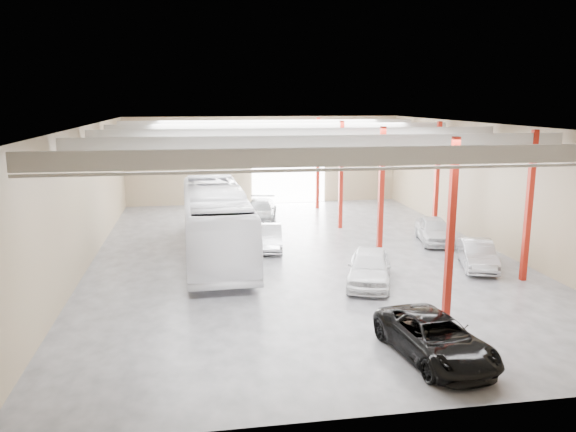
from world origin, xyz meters
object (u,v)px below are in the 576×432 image
object	(u,v)px
car_row_a	(370,267)
car_row_b	(269,237)
car_row_c	(260,211)
car_right_far	(434,230)
coach_bus	(216,222)
car_right_near	(477,254)
black_sedan	(435,338)

from	to	relation	value
car_row_a	car_row_b	size ratio (longest dim) A/B	1.15
car_row_c	car_right_far	world-z (taller)	car_right_far
car_row_a	car_right_far	distance (m)	9.09
coach_bus	car_row_a	size ratio (longest dim) A/B	2.88
car_row_a	car_right_far	size ratio (longest dim) A/B	1.07
car_row_b	car_row_c	bearing A→B (deg)	93.82
car_right_far	car_right_near	bearing A→B (deg)	-77.95
black_sedan	car_row_a	world-z (taller)	car_row_a
car_row_c	black_sedan	bearing A→B (deg)	-70.47
black_sedan	car_right_near	xyz separation A→B (m)	(6.29, 9.16, -0.00)
car_row_b	coach_bus	bearing A→B (deg)	-154.90
car_right_near	car_right_far	world-z (taller)	car_right_far
coach_bus	car_row_b	bearing A→B (deg)	17.18
car_row_b	car_row_a	bearing A→B (deg)	-54.81
black_sedan	car_row_a	size ratio (longest dim) A/B	1.06
car_right_near	car_right_far	xyz separation A→B (m)	(0.00, 5.20, 0.05)
coach_bus	car_right_far	bearing A→B (deg)	2.65
black_sedan	car_right_far	xyz separation A→B (m)	(6.29, 14.36, 0.05)
car_row_a	car_right_far	xyz separation A→B (m)	(6.10, 6.74, -0.06)
car_row_b	car_right_near	xyz separation A→B (m)	(9.82, -5.34, 0.02)
car_row_a	car_right_near	xyz separation A→B (m)	(6.10, 1.54, -0.11)
car_row_c	car_right_near	size ratio (longest dim) A/B	1.20
coach_bus	car_right_far	world-z (taller)	coach_bus
coach_bus	black_sedan	world-z (taller)	coach_bus
black_sedan	car_row_b	size ratio (longest dim) A/B	1.23
car_row_a	car_row_b	bearing A→B (deg)	138.02
car_row_b	car_right_near	size ratio (longest dim) A/B	0.97
car_row_a	car_right_far	bearing A→B (deg)	67.46
coach_bus	car_row_c	xyz separation A→B (m)	(3.39, 8.50, -1.17)
coach_bus	car_row_b	size ratio (longest dim) A/B	3.33
black_sedan	car_right_far	size ratio (longest dim) A/B	1.14
car_row_a	car_row_c	xyz separation A→B (m)	(-3.34, 14.38, -0.07)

